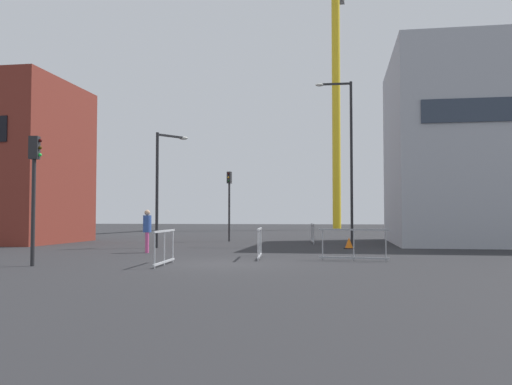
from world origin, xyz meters
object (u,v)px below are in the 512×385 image
streetlamp_short (162,177)px  pedestrian_walking (147,228)px  streetlamp_tall (347,150)px  traffic_light_far (229,195)px  traffic_cone_by_barrier (349,243)px  traffic_light_crosswalk (34,179)px  construction_crane (336,70)px

streetlamp_short → pedestrian_walking: (0.57, -3.46, -2.33)m
streetlamp_tall → traffic_light_far: size_ratio=2.05×
pedestrian_walking → traffic_cone_by_barrier: size_ratio=3.40×
streetlamp_tall → traffic_light_crosswalk: 16.35m
traffic_light_crosswalk → traffic_cone_by_barrier: size_ratio=7.59×
streetlamp_short → pedestrian_walking: size_ratio=3.11×
streetlamp_tall → pedestrian_walking: size_ratio=4.81×
pedestrian_walking → traffic_cone_by_barrier: (8.26, 4.16, -0.79)m
streetlamp_short → traffic_cone_by_barrier: size_ratio=10.57×
traffic_light_far → traffic_cone_by_barrier: bearing=-40.8°
streetlamp_short → traffic_cone_by_barrier: (8.82, 0.70, -3.12)m
streetlamp_tall → traffic_light_far: bearing=154.8°
streetlamp_short → traffic_light_crosswalk: 9.68m
construction_crane → traffic_light_crosswalk: bearing=-101.3°
pedestrian_walking → traffic_cone_by_barrier: 9.28m
streetlamp_tall → construction_crane: bearing=91.5°
traffic_light_crosswalk → traffic_cone_by_barrier: traffic_light_crosswalk is taller
traffic_light_crosswalk → traffic_cone_by_barrier: (9.59, 10.33, -2.41)m
construction_crane → traffic_cone_by_barrier: bearing=-88.7°
traffic_light_crosswalk → streetlamp_tall: bearing=53.7°
traffic_light_crosswalk → traffic_light_far: size_ratio=0.95×
traffic_light_crosswalk → streetlamp_short: bearing=85.5°
streetlamp_short → pedestrian_walking: 4.20m
construction_crane → traffic_cone_by_barrier: (0.79, -33.72, -17.29)m
streetlamp_short → traffic_light_crosswalk: (-0.77, -9.63, -0.70)m
construction_crane → traffic_light_far: construction_crane is taller
traffic_light_far → traffic_cone_by_barrier: size_ratio=7.98×
traffic_light_far → pedestrian_walking: bearing=-97.5°
streetlamp_short → construction_crane: bearing=76.9°
streetlamp_short → traffic_cone_by_barrier: streetlamp_short is taller
pedestrian_walking → construction_crane: bearing=78.9°
traffic_light_far → pedestrian_walking: size_ratio=2.35×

